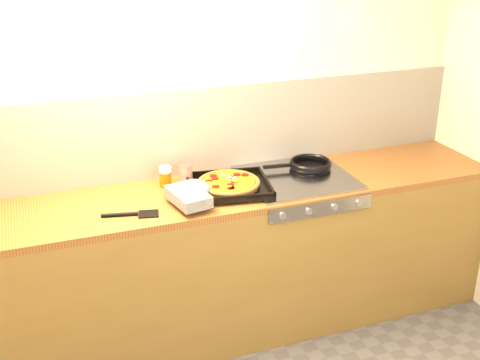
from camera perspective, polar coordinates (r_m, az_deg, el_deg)
name	(u,v)px	position (r m, az deg, el deg)	size (l,w,h in m)	color
room_shell	(205,130)	(3.44, -3.35, 4.73)	(3.20, 3.20, 3.20)	white
counter_run	(223,261)	(3.48, -1.67, -7.70)	(3.20, 0.62, 0.90)	olive
stovetop	(297,178)	(3.43, 5.38, 0.22)	(0.60, 0.56, 0.02)	#9C9CA1
pizza_on_tray	(217,187)	(3.20, -2.17, -0.64)	(0.60, 0.48, 0.07)	black
frying_pan	(309,165)	(3.53, 6.60, 1.44)	(0.42, 0.27, 0.04)	black
tomato_can	(186,174)	(3.35, -5.16, 0.55)	(0.08, 0.08, 0.11)	#A9110D
juice_glass	(165,177)	(3.31, -7.08, 0.32)	(0.09, 0.09, 0.11)	#C55A0B
wooden_spoon	(225,173)	(3.47, -1.46, 0.69)	(0.30, 0.04, 0.02)	tan
black_spatula	(132,214)	(3.03, -10.24, -3.22)	(0.29, 0.11, 0.02)	black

